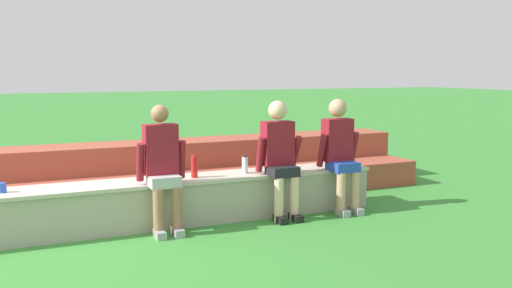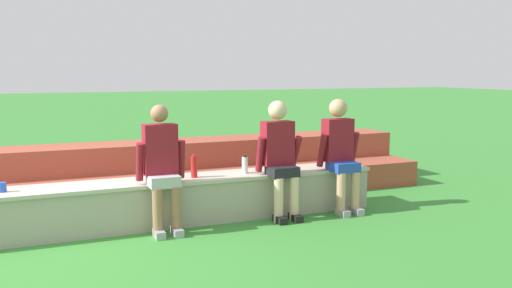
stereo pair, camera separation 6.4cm
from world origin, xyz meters
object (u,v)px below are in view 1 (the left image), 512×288
person_left_of_center (280,155)px  water_bottle_mid_left (245,165)px  person_center (340,151)px  person_far_left (163,165)px  plastic_cup_right_end (2,188)px  water_bottle_mid_right (194,167)px

person_left_of_center → water_bottle_mid_left: size_ratio=6.38×
person_center → water_bottle_mid_left: 1.22m
person_center → person_far_left: bearing=-179.8°
person_far_left → person_center: 2.26m
person_center → plastic_cup_right_end: bearing=176.0°
person_far_left → person_center: size_ratio=0.99×
person_left_of_center → person_far_left: bearing=-179.3°
person_center → water_bottle_mid_right: person_center is taller
person_far_left → water_bottle_mid_left: 1.11m
person_far_left → person_left_of_center: (1.42, 0.02, 0.02)m
person_left_of_center → water_bottle_mid_right: size_ratio=5.28×
person_far_left → water_bottle_mid_left: bearing=13.4°
person_center → water_bottle_mid_left: size_ratio=6.40×
person_left_of_center → plastic_cup_right_end: size_ratio=14.03×
person_center → plastic_cup_right_end: size_ratio=14.06×
person_far_left → plastic_cup_right_end: size_ratio=13.91×
person_far_left → person_left_of_center: bearing=0.7°
water_bottle_mid_left → person_center: bearing=-11.8°
person_left_of_center → person_center: bearing=-0.6°
person_left_of_center → person_center: 0.83m
person_center → water_bottle_mid_left: person_center is taller
person_left_of_center → person_center: person_center is taller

